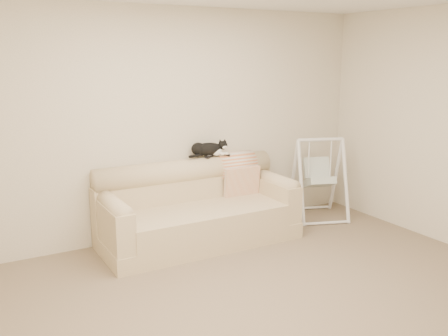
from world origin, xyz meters
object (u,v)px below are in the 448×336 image
Objects in this scene: sofa at (196,211)px; remote_a at (210,156)px; tuxedo_cat at (208,149)px; remote_b at (223,155)px; baby_swing at (319,178)px.

remote_a is (0.31, 0.25, 0.56)m from sofa.
tuxedo_cat reaches higher than remote_a.
sofa is at bearing -154.26° from remote_b.
tuxedo_cat reaches higher than sofa.
baby_swing is at bearing -10.33° from remote_b.
remote_b is (0.47, 0.23, 0.56)m from sofa.
remote_b is 0.16× the size of baby_swing.
tuxedo_cat is (-0.03, 0.00, 0.08)m from remote_a.
remote_a is at bearing 169.81° from baby_swing.
baby_swing is at bearing -10.05° from tuxedo_cat.
baby_swing reaches higher than remote_a.
remote_a is 0.35× the size of tuxedo_cat.
sofa is 0.76m from remote_b.
baby_swing is (1.29, -0.23, -0.38)m from remote_b.
baby_swing reaches higher than remote_b.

